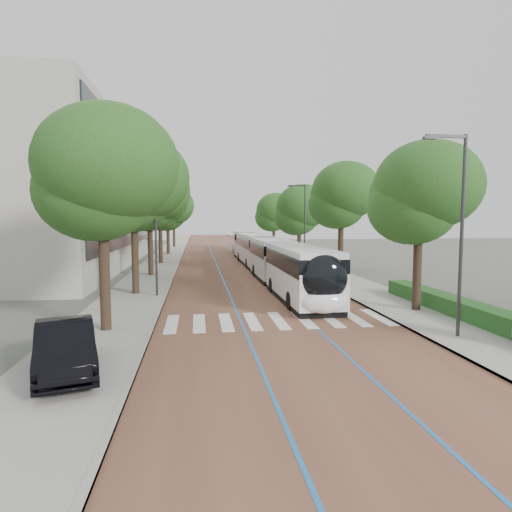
{
  "coord_description": "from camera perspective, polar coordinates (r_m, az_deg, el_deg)",
  "views": [
    {
      "loc": [
        -3.58,
        -18.66,
        4.85
      ],
      "look_at": [
        0.23,
        9.07,
        2.4
      ],
      "focal_mm": 30.0,
      "sensor_mm": 36.0,
      "label": 1
    }
  ],
  "objects": [
    {
      "name": "ground",
      "position": [
        19.61,
        2.99,
        -9.32
      ],
      "size": [
        160.0,
        160.0,
        0.0
      ],
      "primitive_type": "plane",
      "color": "#51544C",
      "rests_on": "ground"
    },
    {
      "name": "road",
      "position": [
        58.97,
        -4.31,
        0.28
      ],
      "size": [
        11.0,
        140.0,
        0.02
      ],
      "primitive_type": "cube",
      "color": "brown",
      "rests_on": "ground"
    },
    {
      "name": "sidewalk_left",
      "position": [
        58.98,
        -11.6,
        0.24
      ],
      "size": [
        4.0,
        140.0,
        0.12
      ],
      "primitive_type": "cube",
      "color": "gray",
      "rests_on": "ground"
    },
    {
      "name": "sidewalk_right",
      "position": [
        59.89,
        2.87,
        0.41
      ],
      "size": [
        4.0,
        140.0,
        0.12
      ],
      "primitive_type": "cube",
      "color": "gray",
      "rests_on": "ground"
    },
    {
      "name": "kerb_left",
      "position": [
        58.89,
        -9.76,
        0.26
      ],
      "size": [
        0.2,
        140.0,
        0.14
      ],
      "primitive_type": "cube",
      "color": "gray",
      "rests_on": "ground"
    },
    {
      "name": "kerb_right",
      "position": [
        59.57,
        1.07,
        0.39
      ],
      "size": [
        0.2,
        140.0,
        0.14
      ],
      "primitive_type": "cube",
      "color": "gray",
      "rests_on": "ground"
    },
    {
      "name": "zebra_crossing",
      "position": [
        20.59,
        3.02,
        -8.55
      ],
      "size": [
        10.55,
        3.6,
        0.01
      ],
      "color": "silver",
      "rests_on": "ground"
    },
    {
      "name": "lane_line_left",
      "position": [
        58.89,
        -5.87,
        0.27
      ],
      "size": [
        0.12,
        126.0,
        0.01
      ],
      "primitive_type": "cube",
      "color": "#2264AB",
      "rests_on": "road"
    },
    {
      "name": "lane_line_right",
      "position": [
        59.08,
        -2.76,
        0.31
      ],
      "size": [
        0.12,
        126.0,
        0.01
      ],
      "primitive_type": "cube",
      "color": "#2264AB",
      "rests_on": "road"
    },
    {
      "name": "office_building",
      "position": [
        49.34,
        -26.82,
        6.97
      ],
      "size": [
        18.11,
        40.0,
        14.0
      ],
      "color": "#A6A29A",
      "rests_on": "ground"
    },
    {
      "name": "hedge",
      "position": [
        22.97,
        26.05,
        -6.37
      ],
      "size": [
        1.2,
        14.0,
        0.8
      ],
      "primitive_type": "cube",
      "color": "#19481B",
      "rests_on": "sidewalk_right"
    },
    {
      "name": "streetlight_near",
      "position": [
        18.69,
        25.35,
        4.43
      ],
      "size": [
        1.82,
        0.2,
        8.0
      ],
      "color": "#2E2E31",
      "rests_on": "sidewalk_right"
    },
    {
      "name": "streetlight_far",
      "position": [
        41.92,
        6.29,
        4.93
      ],
      "size": [
        1.82,
        0.2,
        8.0
      ],
      "color": "#2E2E31",
      "rests_on": "sidewalk_right"
    },
    {
      "name": "lamp_post_left",
      "position": [
        26.79,
        -13.23,
        3.31
      ],
      "size": [
        0.14,
        0.14,
        8.0
      ],
      "primitive_type": "cylinder",
      "color": "#2E2E31",
      "rests_on": "sidewalk_left"
    },
    {
      "name": "trees_left",
      "position": [
        42.84,
        -13.16,
        6.93
      ],
      "size": [
        6.46,
        60.65,
        9.47
      ],
      "color": "black",
      "rests_on": "ground"
    },
    {
      "name": "trees_right",
      "position": [
        44.11,
        7.04,
        6.22
      ],
      "size": [
        5.91,
        47.64,
        8.73
      ],
      "color": "black",
      "rests_on": "ground"
    },
    {
      "name": "lead_bus",
      "position": [
        28.85,
        4.12,
        -1.42
      ],
      "size": [
        2.69,
        18.42,
        3.2
      ],
      "rotation": [
        0.0,
        0.0,
        0.01
      ],
      "color": "black",
      "rests_on": "ground"
    },
    {
      "name": "bus_queued_0",
      "position": [
        44.86,
        -0.22,
        0.88
      ],
      "size": [
        2.65,
        12.42,
        3.2
      ],
      "rotation": [
        0.0,
        0.0,
        0.01
      ],
      "color": "white",
      "rests_on": "ground"
    },
    {
      "name": "bus_queued_1",
      "position": [
        58.32,
        -1.76,
        1.83
      ],
      "size": [
        3.23,
        12.52,
        3.2
      ],
      "rotation": [
        0.0,
        0.0,
        -0.06
      ],
      "color": "white",
      "rests_on": "ground"
    },
    {
      "name": "parked_car",
      "position": [
        14.67,
        -24.09,
        -11.03
      ],
      "size": [
        2.96,
        5.05,
        1.57
      ],
      "primitive_type": "imported",
      "rotation": [
        0.0,
        0.0,
        0.29
      ],
      "color": "black",
      "rests_on": "sidewalk_left"
    }
  ]
}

